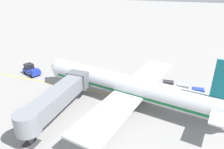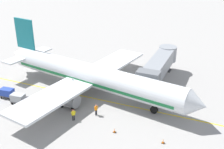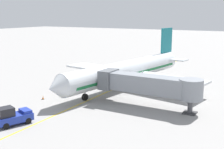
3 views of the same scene
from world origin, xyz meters
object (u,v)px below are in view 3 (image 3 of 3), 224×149
(pushback_tractor, at_px, (13,116))
(ground_crew_loader, at_px, (87,79))
(jet_bridge, at_px, (149,84))
(baggage_cart_tail_end, at_px, (133,67))
(baggage_cart_front, at_px, (107,73))
(baggage_cart_second_in_train, at_px, (115,71))
(baggage_cart_third_in_train, at_px, (124,69))
(parked_airliner, at_px, (127,71))
(ground_crew_wing_walker, at_px, (91,83))
(safety_cone_nose_right, at_px, (43,98))
(safety_cone_nose_left, at_px, (66,89))
(baggage_tug_lead, at_px, (106,79))

(pushback_tractor, distance_m, ground_crew_loader, 23.43)
(jet_bridge, xyz_separation_m, baggage_cart_tail_end, (14.42, -24.60, -2.51))
(jet_bridge, xyz_separation_m, baggage_cart_front, (16.13, -15.19, -2.51))
(jet_bridge, height_order, baggage_cart_second_in_train, jet_bridge)
(jet_bridge, relative_size, baggage_cart_tail_end, 5.39)
(baggage_cart_third_in_train, distance_m, baggage_cart_tail_end, 3.81)
(parked_airliner, distance_m, ground_crew_wing_walker, 7.27)
(baggage_cart_front, xyz_separation_m, safety_cone_nose_right, (0.34, 20.10, -0.66))
(baggage_cart_third_in_train, height_order, safety_cone_nose_left, baggage_cart_third_in_train)
(pushback_tractor, relative_size, baggage_tug_lead, 1.86)
(safety_cone_nose_left, bearing_deg, ground_crew_wing_walker, -124.94)
(baggage_cart_second_in_train, height_order, baggage_cart_tail_end, same)
(baggage_cart_third_in_train, relative_size, ground_crew_wing_walker, 1.75)
(baggage_cart_third_in_train, xyz_separation_m, ground_crew_wing_walker, (-0.95, 15.37, 0.00))
(pushback_tractor, distance_m, baggage_cart_front, 30.74)
(jet_bridge, bearing_deg, baggage_tug_lead, -37.19)
(baggage_cart_third_in_train, distance_m, safety_cone_nose_left, 19.50)
(ground_crew_wing_walker, bearing_deg, baggage_cart_tail_end, -88.57)
(baggage_tug_lead, height_order, baggage_cart_tail_end, baggage_tug_lead)
(baggage_cart_second_in_train, height_order, ground_crew_wing_walker, ground_crew_wing_walker)
(baggage_cart_second_in_train, height_order, ground_crew_loader, ground_crew_loader)
(jet_bridge, relative_size, ground_crew_wing_walker, 9.42)
(baggage_tug_lead, xyz_separation_m, baggage_cart_front, (2.67, -4.97, 0.24))
(baggage_tug_lead, bearing_deg, baggage_cart_front, -61.80)
(baggage_cart_front, relative_size, baggage_cart_third_in_train, 1.00)
(pushback_tractor, xyz_separation_m, safety_cone_nose_right, (4.51, -10.35, -0.81))
(parked_airliner, xyz_separation_m, baggage_cart_tail_end, (6.24, -15.31, -2.24))
(ground_crew_loader, bearing_deg, ground_crew_wing_walker, 136.99)
(safety_cone_nose_right, bearing_deg, baggage_cart_third_in_train, -93.49)
(ground_crew_loader, xyz_separation_m, safety_cone_nose_left, (0.36, 6.31, -0.66))
(baggage_cart_tail_end, distance_m, ground_crew_loader, 16.98)
(jet_bridge, xyz_separation_m, ground_crew_loader, (16.40, -7.74, -2.50))
(baggage_cart_third_in_train, relative_size, ground_crew_loader, 1.75)
(jet_bridge, distance_m, ground_crew_wing_walker, 15.18)
(parked_airliner, relative_size, ground_crew_wing_walker, 22.03)
(pushback_tractor, distance_m, baggage_cart_tail_end, 39.95)
(parked_airliner, height_order, baggage_cart_front, parked_airliner)
(baggage_cart_tail_end, distance_m, safety_cone_nose_left, 23.31)
(jet_bridge, distance_m, baggage_cart_tail_end, 28.63)
(baggage_cart_second_in_train, distance_m, baggage_cart_third_in_train, 2.97)
(baggage_cart_front, bearing_deg, baggage_cart_second_in_train, -99.24)
(parked_airliner, height_order, baggage_cart_second_in_train, parked_airliner)
(baggage_cart_third_in_train, relative_size, baggage_cart_tail_end, 1.00)
(parked_airliner, bearing_deg, safety_cone_nose_left, 42.55)
(baggage_cart_tail_end, distance_m, ground_crew_wing_walker, 19.16)
(baggage_tug_lead, distance_m, baggage_cart_second_in_train, 8.06)
(baggage_cart_tail_end, xyz_separation_m, safety_cone_nose_left, (2.34, 23.18, -0.66))
(parked_airliner, xyz_separation_m, baggage_cart_second_in_train, (7.48, -8.67, -2.24))
(baggage_cart_third_in_train, relative_size, safety_cone_nose_right, 5.00)
(ground_crew_wing_walker, height_order, ground_crew_loader, same)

